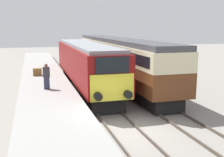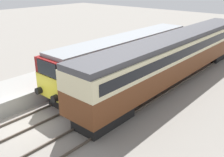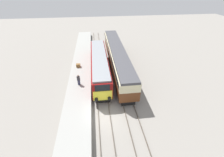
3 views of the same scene
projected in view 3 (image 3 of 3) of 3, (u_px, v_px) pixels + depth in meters
ground_plane at (104, 117)px, 18.56m from camera, size 120.00×120.00×0.00m
platform_left at (80, 80)px, 24.55m from camera, size 3.50×50.00×1.04m
rails_near_track at (102, 92)px, 22.65m from camera, size 1.51×60.00×0.14m
rails_far_track at (124, 90)px, 22.99m from camera, size 1.50×60.00×0.14m
locomotive at (99, 64)px, 25.59m from camera, size 2.70×16.09×3.73m
passenger_carriage at (117, 56)px, 27.68m from camera, size 2.75×21.96×4.00m
person_on_platform at (79, 80)px, 22.14m from camera, size 0.44×0.26×1.67m
luggage_crate at (78, 65)px, 26.92m from camera, size 0.70×0.56×0.60m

